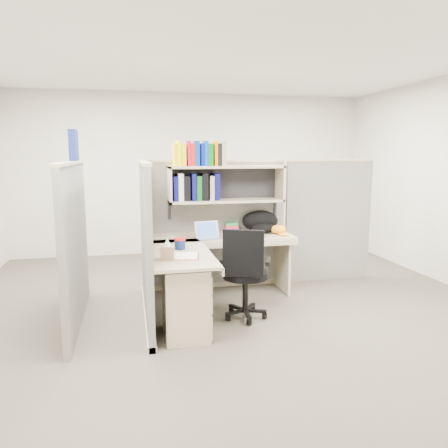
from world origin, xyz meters
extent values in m
plane|color=#3A362D|center=(0.00, 0.00, 0.00)|extent=(6.00, 6.00, 0.00)
plane|color=beige|center=(0.00, 3.00, 1.35)|extent=(6.00, 0.00, 6.00)
plane|color=beige|center=(0.00, -3.00, 1.35)|extent=(6.00, 0.00, 6.00)
plane|color=silver|center=(0.00, 0.00, 2.70)|extent=(6.00, 6.00, 0.00)
cube|color=#5D5D58|center=(0.00, 0.90, 0.80)|extent=(1.80, 0.06, 1.60)
cube|color=tan|center=(0.00, 0.90, 1.61)|extent=(1.80, 0.08, 0.03)
cube|color=#5D5D58|center=(-0.90, 0.00, 0.80)|extent=(0.06, 1.80, 1.60)
cube|color=tan|center=(-0.90, 0.00, 1.61)|extent=(0.08, 1.80, 0.03)
cube|color=#5D5D58|center=(-1.60, 0.00, 0.80)|extent=(0.06, 1.80, 1.60)
cube|color=#5D5D58|center=(1.55, 0.90, 0.80)|extent=(1.20, 0.06, 1.60)
cube|color=navy|center=(-1.60, 0.35, 1.79)|extent=(0.07, 0.27, 0.32)
cube|color=white|center=(-0.87, 0.15, 1.20)|extent=(0.00, 0.21, 0.28)
cube|color=tan|center=(0.10, 0.70, 1.55)|extent=(1.40, 0.34, 0.03)
cube|color=tan|center=(0.10, 0.70, 1.14)|extent=(1.40, 0.34, 0.03)
cube|color=tan|center=(-0.58, 0.70, 1.34)|extent=(0.03, 0.34, 0.44)
cube|color=tan|center=(0.78, 0.70, 1.34)|extent=(0.03, 0.34, 0.44)
cube|color=black|center=(0.10, 0.86, 1.34)|extent=(1.38, 0.01, 0.41)
cube|color=yellow|center=(-0.52, 0.68, 1.69)|extent=(0.03, 0.20, 0.26)
cube|color=#FFFC05|center=(-0.48, 0.68, 1.71)|extent=(0.05, 0.20, 0.29)
cube|color=#DFD004|center=(-0.42, 0.68, 1.69)|extent=(0.06, 0.20, 0.26)
cube|color=#C20730|center=(-0.36, 0.68, 1.71)|extent=(0.04, 0.20, 0.29)
cube|color=red|center=(-0.32, 0.68, 1.69)|extent=(0.05, 0.20, 0.26)
cube|color=#043292|center=(-0.27, 0.68, 1.71)|extent=(0.06, 0.20, 0.29)
cube|color=#0510A4|center=(-0.20, 0.68, 1.69)|extent=(0.04, 0.20, 0.26)
cube|color=#053BA4|center=(-0.16, 0.68, 1.71)|extent=(0.04, 0.20, 0.29)
cube|color=#07610E|center=(-0.11, 0.68, 1.69)|extent=(0.06, 0.20, 0.26)
cube|color=orange|center=(-0.04, 0.68, 1.71)|extent=(0.04, 0.20, 0.29)
cube|color=black|center=(0.00, 0.68, 1.69)|extent=(0.05, 0.20, 0.26)
cube|color=gray|center=(0.05, 0.68, 1.71)|extent=(0.06, 0.20, 0.29)
cube|color=#070747|center=(-0.52, 0.72, 1.30)|extent=(0.05, 0.24, 0.29)
cube|color=silver|center=(-0.46, 0.72, 1.31)|extent=(0.06, 0.24, 0.32)
cube|color=black|center=(-0.39, 0.72, 1.30)|extent=(0.07, 0.24, 0.29)
cube|color=#07074A|center=(-0.30, 0.72, 1.31)|extent=(0.05, 0.24, 0.32)
cube|color=#0A4C15|center=(-0.24, 0.72, 1.30)|extent=(0.06, 0.24, 0.29)
cube|color=black|center=(-0.17, 0.72, 1.31)|extent=(0.07, 0.24, 0.32)
cube|color=gray|center=(-0.09, 0.72, 1.30)|extent=(0.05, 0.24, 0.29)
cube|color=#090645|center=(-0.03, 0.72, 1.31)|extent=(0.06, 0.24, 0.32)
cube|color=tan|center=(0.00, 0.57, 0.71)|extent=(1.74, 0.60, 0.03)
cube|color=tan|center=(-0.57, -0.20, 0.71)|extent=(0.60, 1.34, 0.03)
cube|color=tan|center=(0.00, 0.27, 0.68)|extent=(1.74, 0.02, 0.07)
cube|color=tan|center=(-0.27, -0.20, 0.68)|extent=(0.02, 1.34, 0.07)
cube|color=tan|center=(-0.57, -0.55, 0.34)|extent=(0.40, 0.55, 0.68)
cube|color=tan|center=(-0.36, -0.55, 0.54)|extent=(0.02, 0.50, 0.16)
cube|color=tan|center=(-0.36, -0.55, 0.36)|extent=(0.02, 0.50, 0.16)
cube|color=tan|center=(-0.36, -0.55, 0.14)|extent=(0.02, 0.50, 0.22)
cube|color=#B2B2B7|center=(-0.35, -0.55, 0.54)|extent=(0.01, 0.12, 0.01)
cube|color=tan|center=(0.80, 0.60, 0.35)|extent=(0.03, 0.55, 0.70)
cylinder|color=#0E1D53|center=(-0.56, -0.07, 0.78)|extent=(0.11, 0.11, 0.10)
cylinder|color=red|center=(-0.56, -0.07, 0.83)|extent=(0.12, 0.12, 0.02)
ellipsoid|color=#7E9DB2|center=(0.10, 0.31, 0.75)|extent=(0.10, 0.08, 0.04)
cylinder|color=white|center=(-0.07, 0.70, 0.78)|extent=(0.08, 0.08, 0.10)
cylinder|color=black|center=(0.09, -0.26, 0.47)|extent=(0.46, 0.46, 0.07)
cube|color=black|center=(0.02, -0.46, 0.75)|extent=(0.39, 0.19, 0.46)
cylinder|color=black|center=(0.09, -0.26, 0.28)|extent=(0.06, 0.06, 0.40)
cylinder|color=black|center=(0.09, -0.26, 0.05)|extent=(0.44, 0.44, 0.10)
cube|color=black|center=(-0.12, -0.18, 0.62)|extent=(0.13, 0.26, 0.04)
cube|color=black|center=(0.31, -0.34, 0.62)|extent=(0.13, 0.26, 0.04)
camera|label=1|loc=(-1.04, -4.47, 1.71)|focal=35.00mm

